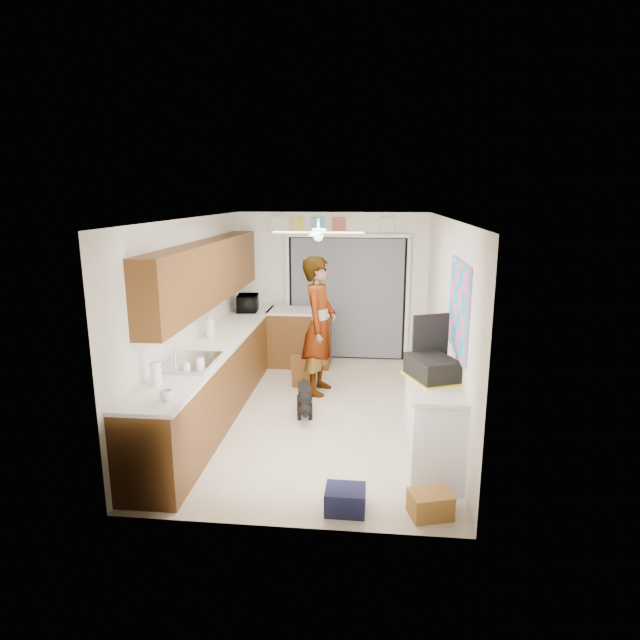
{
  "coord_description": "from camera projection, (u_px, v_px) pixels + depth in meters",
  "views": [
    {
      "loc": [
        0.72,
        -6.5,
        2.78
      ],
      "look_at": [
        0.0,
        0.4,
        1.15
      ],
      "focal_mm": 30.0,
      "sensor_mm": 36.0,
      "label": 1
    }
  ],
  "objects": [
    {
      "name": "sink_basin",
      "position": [
        192.0,
        363.0,
        5.94
      ],
      "size": [
        0.5,
        0.76,
        0.06
      ],
      "primitive_type": "cube",
      "color": "silver",
      "rests_on": "left_countertop"
    },
    {
      "name": "header_frame_2",
      "position": [
        339.0,
        224.0,
        8.86
      ],
      "size": [
        0.22,
        0.02,
        0.22
      ],
      "primitive_type": "cube",
      "color": "#BF5147",
      "rests_on": "wall_back"
    },
    {
      "name": "suitcase_lid",
      "position": [
        430.0,
        337.0,
        5.68
      ],
      "size": [
        0.4,
        0.2,
        0.5
      ],
      "primitive_type": "cube",
      "rotation": [
        0.0,
        0.0,
        0.41
      ],
      "color": "black",
      "rests_on": "suitcase"
    },
    {
      "name": "cabinet_door_panel",
      "position": [
        304.0,
        372.0,
        7.76
      ],
      "size": [
        0.38,
        0.17,
        0.54
      ],
      "primitive_type": "cube",
      "rotation": [
        0.21,
        0.0,
        -0.09
      ],
      "color": "brown",
      "rests_on": "floor"
    },
    {
      "name": "suitcase_rim",
      "position": [
        432.0,
        378.0,
        5.48
      ],
      "size": [
        0.64,
        0.71,
        0.02
      ],
      "primitive_type": "cube",
      "rotation": [
        0.0,
        0.0,
        0.41
      ],
      "color": "yellow",
      "rests_on": "suitcase"
    },
    {
      "name": "header_frame_4",
      "position": [
        387.0,
        225.0,
        8.78
      ],
      "size": [
        0.22,
        0.02,
        0.22
      ],
      "primitive_type": "cube",
      "color": "silver",
      "rests_on": "wall_back"
    },
    {
      "name": "upper_cabinets",
      "position": [
        208.0,
        272.0,
        6.93
      ],
      "size": [
        0.32,
        4.0,
        0.8
      ],
      "primitive_type": "cube",
      "color": "brown",
      "rests_on": "wall_left"
    },
    {
      "name": "ceiling_fan",
      "position": [
        318.0,
        232.0,
        6.66
      ],
      "size": [
        1.14,
        1.14,
        0.24
      ],
      "primitive_type": "cube",
      "color": "white",
      "rests_on": "ceiling"
    },
    {
      "name": "microwave",
      "position": [
        248.0,
        303.0,
        8.64
      ],
      "size": [
        0.38,
        0.51,
        0.26
      ],
      "primitive_type": "imported",
      "rotation": [
        0.0,
        0.0,
        1.71
      ],
      "color": "black",
      "rests_on": "left_countertop"
    },
    {
      "name": "navy_crate",
      "position": [
        345.0,
        500.0,
        4.79
      ],
      "size": [
        0.36,
        0.3,
        0.22
      ],
      "primitive_type": "cube",
      "rotation": [
        0.0,
        0.0,
        -0.01
      ],
      "color": "#161837",
      "rests_on": "floor"
    },
    {
      "name": "man",
      "position": [
        319.0,
        326.0,
        7.52
      ],
      "size": [
        0.57,
        0.77,
        1.96
      ],
      "primitive_type": "imported",
      "rotation": [
        0.0,
        0.0,
        1.43
      ],
      "color": "white",
      "rests_on": "floor"
    },
    {
      "name": "left_countertop",
      "position": [
        218.0,
        342.0,
        6.92
      ],
      "size": [
        0.62,
        4.8,
        0.04
      ],
      "primitive_type": "cube",
      "color": "white",
      "rests_on": "left_base_cabinets"
    },
    {
      "name": "door_trim_left",
      "position": [
        288.0,
        298.0,
        9.2
      ],
      "size": [
        0.06,
        0.04,
        2.1
      ],
      "primitive_type": "cube",
      "color": "white",
      "rests_on": "wall_back"
    },
    {
      "name": "peninsula_top",
      "position": [
        300.0,
        311.0,
        8.78
      ],
      "size": [
        1.04,
        0.64,
        0.04
      ],
      "primitive_type": "cube",
      "color": "white",
      "rests_on": "peninsula_base"
    },
    {
      "name": "right_counter_base",
      "position": [
        432.0,
        423.0,
        5.6
      ],
      "size": [
        0.5,
        1.4,
        0.9
      ],
      "primitive_type": "cube",
      "color": "white",
      "rests_on": "floor"
    },
    {
      "name": "route66_sign",
      "position": [
        276.0,
        224.0,
        8.96
      ],
      "size": [
        0.22,
        0.02,
        0.26
      ],
      "primitive_type": "cube",
      "color": "silver",
      "rests_on": "wall_back"
    },
    {
      "name": "jar_b",
      "position": [
        187.0,
        368.0,
        5.64
      ],
      "size": [
        0.09,
        0.09,
        0.11
      ],
      "primitive_type": "cylinder",
      "rotation": [
        0.0,
        0.0,
        0.21
      ],
      "color": "silver",
      "rests_on": "left_countertop"
    },
    {
      "name": "suitcase",
      "position": [
        432.0,
        368.0,
        5.46
      ],
      "size": [
        0.57,
        0.64,
        0.22
      ],
      "primitive_type": "cube",
      "rotation": [
        0.0,
        0.0,
        0.41
      ],
      "color": "black",
      "rests_on": "right_counter_top"
    },
    {
      "name": "wall_back",
      "position": [
        333.0,
        286.0,
        9.14
      ],
      "size": [
        3.2,
        0.0,
        3.2
      ],
      "primitive_type": "plane",
      "rotation": [
        1.57,
        0.0,
        0.0
      ],
      "color": "white",
      "rests_on": "ground"
    },
    {
      "name": "soap_bottle",
      "position": [
        210.0,
        325.0,
        7.05
      ],
      "size": [
        0.16,
        0.16,
        0.33
      ],
      "primitive_type": "imported",
      "rotation": [
        0.0,
        0.0,
        -0.28
      ],
      "color": "silver",
      "rests_on": "left_countertop"
    },
    {
      "name": "floor",
      "position": [
        317.0,
        412.0,
        7.0
      ],
      "size": [
        5.0,
        5.0,
        0.0
      ],
      "primitive_type": "plane",
      "color": "beige",
      "rests_on": "ground"
    },
    {
      "name": "jar_a",
      "position": [
        200.0,
        363.0,
        5.78
      ],
      "size": [
        0.1,
        0.1,
        0.12
      ],
      "primitive_type": "cylinder",
      "rotation": [
        0.0,
        0.0,
        0.15
      ],
      "color": "silver",
      "rests_on": "left_countertop"
    },
    {
      "name": "header_frame_0",
      "position": [
        297.0,
        224.0,
        8.93
      ],
      "size": [
        0.22,
        0.02,
        0.22
      ],
      "primitive_type": "cube",
      "color": "#D0D346",
      "rests_on": "wall_back"
    },
    {
      "name": "door_trim_right",
      "position": [
        407.0,
        300.0,
        9.0
      ],
      "size": [
        0.06,
        0.04,
        2.1
      ],
      "primitive_type": "cube",
      "color": "white",
      "rests_on": "wall_back"
    },
    {
      "name": "abstract_painting",
      "position": [
        458.0,
        307.0,
        5.5
      ],
      "size": [
        0.03,
        1.15,
        0.95
      ],
      "primitive_type": "cube",
      "color": "#FE5DBA",
      "rests_on": "wall_right"
    },
    {
      "name": "cup",
      "position": [
        166.0,
        395.0,
        4.89
      ],
      "size": [
        0.13,
        0.13,
        0.1
      ],
      "primitive_type": "imported",
      "rotation": [
        0.0,
        0.0,
        -0.06
      ],
      "color": "white",
      "rests_on": "left_countertop"
    },
    {
      "name": "header_frame_1",
      "position": [
        318.0,
        224.0,
        8.89
      ],
      "size": [
        0.22,
        0.02,
        0.22
      ],
      "primitive_type": "cube",
      "color": "#51C1D8",
      "rests_on": "wall_back"
    },
    {
      "name": "peninsula_base",
      "position": [
        300.0,
        338.0,
        8.88
      ],
      "size": [
        1.0,
        0.6,
        0.9
      ],
      "primitive_type": "cube",
      "color": "brown",
      "rests_on": "floor"
    },
    {
      "name": "back_opening_recess",
      "position": [
        347.0,
        299.0,
        9.13
      ],
      "size": [
        2.0,
        0.06,
        2.1
      ],
      "primitive_type": "cube",
      "color": "black",
      "rests_on": "wall_back"
    },
    {
      "name": "wall_front",
      "position": [
        283.0,
        390.0,
        4.29
      ],
      "size": [
        3.2,
        0.0,
        3.2
      ],
      "primitive_type": "plane",
      "rotation": [
        -1.57,
        0.0,
        0.0
      ],
      "color": "white",
      "rests_on": "ground"
    },
    {
      "name": "faucet",
      "position": [
        175.0,
        354.0,
        5.94
      ],
      "size": [
        0.03,
        0.03,
        0.22
      ],
      "primitive_type": "cylinder",
      "color": "silver",
      "rests_on": "left_countertop"
    },
    {
      "name": "door_trim_head",
      "position": [
        348.0,
        236.0,
        8.85
      ],
      "size": [
        2.1,
        0.04,
        0.06
      ],
      "primitive_type": "cube",
      "color": "white",
      "rests_on": "wall_back"
    },
    {
      "name": "paper_towel_roll",
      "position": [
        156.0,
        374.0,
        5.27
      ],
      "size": [
        0.13,
        0.13,
        0.23
      ],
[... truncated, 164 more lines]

